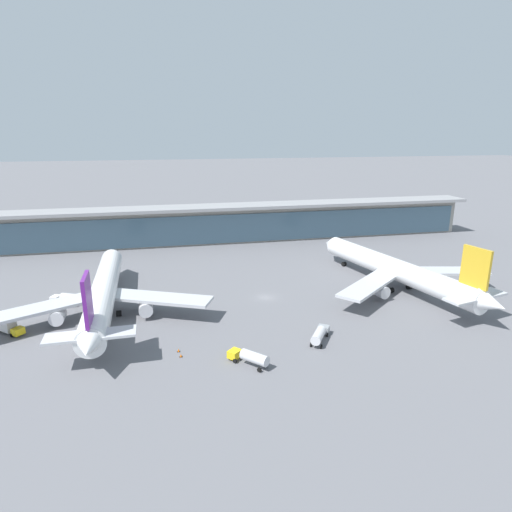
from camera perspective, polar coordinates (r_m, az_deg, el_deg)
ground_plane at (r=116.79m, az=1.27°, el=-5.49°), size 1200.00×1200.00×0.00m
airliner_left_stand at (r=110.50m, az=-19.51°, el=-4.62°), size 51.66×67.09×17.89m
airliner_centre_stand at (r=127.34m, az=18.14°, el=-1.77°), size 50.26×66.43×17.89m
service_truck_near_nose_grey at (r=93.95m, az=8.39°, el=-10.15°), size 6.63×8.41×2.95m
service_truck_under_wing_white at (r=121.86m, az=-23.55°, el=-5.10°), size 8.73×5.72×2.95m
service_truck_by_tail_yellow at (r=84.48m, az=-0.81°, el=-13.16°), size 7.50×7.84×2.95m
service_truck_on_taxiway_yellow at (r=111.03m, az=-29.86°, el=-8.00°), size 7.03×6.51×3.10m
terminal_building at (r=173.15m, az=-3.56°, el=4.40°), size 202.14×12.80×15.20m
safety_cone_alpha at (r=91.02m, az=-10.17°, el=-12.14°), size 0.62×0.62×0.70m
safety_cone_bravo at (r=89.06m, az=-9.88°, el=-12.80°), size 0.62×0.62×0.70m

